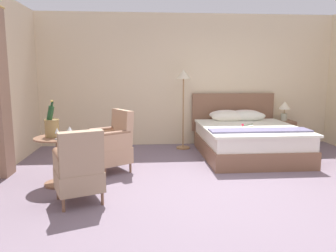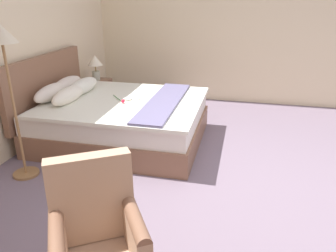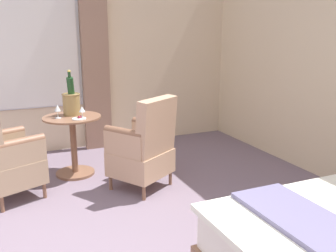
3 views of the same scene
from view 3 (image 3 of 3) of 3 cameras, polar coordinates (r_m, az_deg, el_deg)
The scene contains 8 objects.
wall_window_side at distance 5.23m, azimuth -22.30°, elevation 10.92°, with size 0.27×6.18×2.82m.
side_table_round at distance 4.40m, azimuth -14.21°, elevation -2.33°, with size 0.65×0.65×0.69m.
champagne_bucket at distance 4.38m, azimuth -14.52°, elevation 3.70°, with size 0.20×0.20×0.51m.
wine_glass_near_bucket at distance 4.25m, azimuth -16.49°, elevation 2.53°, with size 0.07×0.07×0.15m.
wine_glass_near_edge at distance 4.19m, azimuth -12.96°, elevation 2.40°, with size 0.07×0.07×0.13m.
snack_plate at distance 4.17m, azimuth -13.38°, elevation 1.14°, with size 0.15×0.15×0.04m.
armchair_by_window at distance 3.87m, azimuth -3.65°, elevation -3.36°, with size 0.75×0.74×0.99m.
armchair_facing_bed at distance 3.94m, azimuth -23.54°, elevation -4.48°, with size 0.68×0.68×0.92m.
Camera 3 is at (2.00, -0.18, 1.62)m, focal length 40.00 mm.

